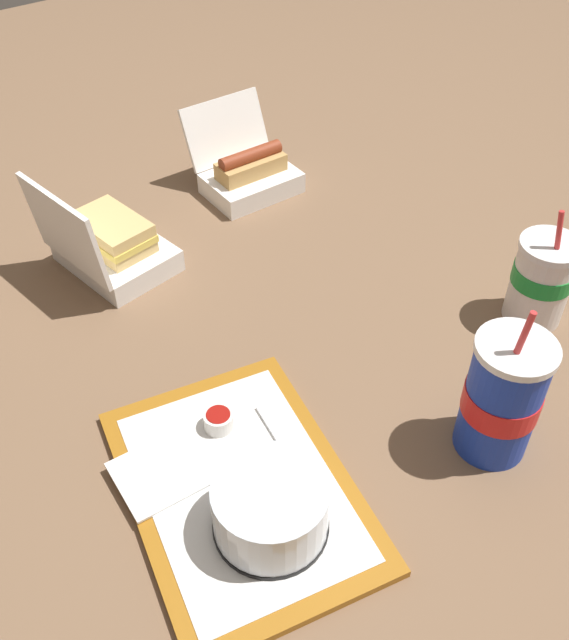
{
  "coord_description": "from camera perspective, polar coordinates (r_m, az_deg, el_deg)",
  "views": [
    {
      "loc": [
        0.66,
        -0.48,
        0.75
      ],
      "look_at": [
        0.05,
        -0.02,
        0.05
      ],
      "focal_mm": 40.0,
      "sensor_mm": 36.0,
      "label": 1
    }
  ],
  "objects": [
    {
      "name": "ground_plane",
      "position": [
        1.11,
        -0.63,
        -0.22
      ],
      "size": [
        3.2,
        3.2,
        0.0
      ],
      "primitive_type": "plane",
      "color": "brown"
    },
    {
      "name": "food_tray",
      "position": [
        0.9,
        -3.58,
        -13.28
      ],
      "size": [
        0.42,
        0.33,
        0.01
      ],
      "color": "#A56619",
      "rests_on": "ground_plane"
    },
    {
      "name": "cake_container",
      "position": [
        0.84,
        -1.13,
        -14.89
      ],
      "size": [
        0.14,
        0.14,
        0.08
      ],
      "color": "black",
      "rests_on": "food_tray"
    },
    {
      "name": "ketchup_cup",
      "position": [
        0.95,
        -5.29,
        -7.96
      ],
      "size": [
        0.04,
        0.04,
        0.02
      ],
      "color": "white",
      "rests_on": "food_tray"
    },
    {
      "name": "napkin_stack",
      "position": [
        0.92,
        -10.11,
        -12.04
      ],
      "size": [
        0.11,
        0.11,
        0.0
      ],
      "primitive_type": "cube",
      "rotation": [
        0.0,
        0.0,
        -0.06
      ],
      "color": "white",
      "rests_on": "food_tray"
    },
    {
      "name": "plastic_fork",
      "position": [
        0.94,
        -0.55,
        -9.2
      ],
      "size": [
        0.11,
        0.03,
        0.0
      ],
      "primitive_type": "cube",
      "rotation": [
        0.0,
        0.0,
        -0.18
      ],
      "color": "white",
      "rests_on": "food_tray"
    },
    {
      "name": "clamshell_hotdog_back",
      "position": [
        1.4,
        -2.93,
        11.76
      ],
      "size": [
        0.18,
        0.17,
        0.15
      ],
      "color": "white",
      "rests_on": "ground_plane"
    },
    {
      "name": "clamshell_sandwich_left",
      "position": [
        1.23,
        -13.78,
        5.82
      ],
      "size": [
        0.21,
        0.19,
        0.18
      ],
      "color": "white",
      "rests_on": "ground_plane"
    },
    {
      "name": "soda_cup_center",
      "position": [
        1.14,
        19.87,
        3.06
      ],
      "size": [
        0.09,
        0.09,
        0.2
      ],
      "color": "white",
      "rests_on": "ground_plane"
    },
    {
      "name": "soda_cup_back",
      "position": [
        0.92,
        17.01,
        -5.95
      ],
      "size": [
        0.1,
        0.1,
        0.24
      ],
      "color": "#1938B7",
      "rests_on": "ground_plane"
    }
  ]
}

